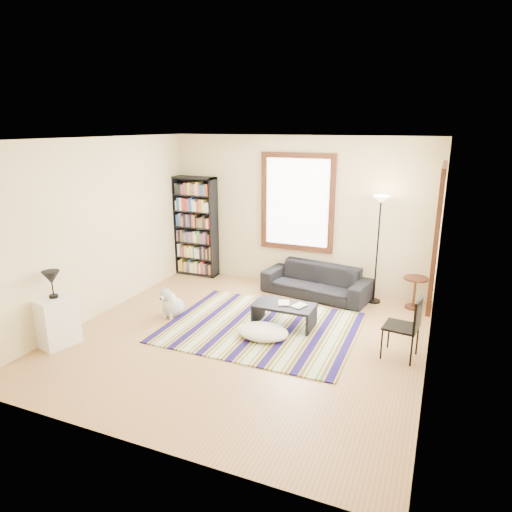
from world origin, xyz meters
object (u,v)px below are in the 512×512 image
at_px(folding_chair, 401,327).
at_px(sofa, 316,281).
at_px(floor_lamp, 377,250).
at_px(side_table, 415,293).
at_px(bookshelf, 195,227).
at_px(white_cabinet, 57,321).
at_px(coffee_table, 284,315).
at_px(dog, 173,301).
at_px(floor_cushion, 263,332).

bearing_deg(folding_chair, sofa, 140.17).
distance_m(floor_lamp, side_table, 0.94).
height_order(floor_lamp, folding_chair, floor_lamp).
bearing_deg(side_table, bookshelf, 177.37).
relative_size(bookshelf, white_cabinet, 2.86).
relative_size(coffee_table, folding_chair, 1.05).
relative_size(side_table, dog, 1.04).
relative_size(white_cabinet, dog, 1.35).
bearing_deg(white_cabinet, dog, 71.97).
relative_size(floor_lamp, dog, 3.59).
distance_m(sofa, dog, 2.58).
bearing_deg(bookshelf, side_table, -2.63).
bearing_deg(coffee_table, sofa, 86.41).
bearing_deg(folding_chair, white_cabinet, -154.26).
distance_m(white_cabinet, dog, 1.74).
bearing_deg(sofa, floor_cushion, -87.76).
distance_m(floor_cushion, dog, 1.65).
relative_size(bookshelf, floor_lamp, 1.08).
bearing_deg(floor_lamp, folding_chair, -71.85).
bearing_deg(floor_lamp, white_cabinet, -139.03).
relative_size(bookshelf, side_table, 3.70).
distance_m(bookshelf, coffee_table, 3.16).
bearing_deg(coffee_table, white_cabinet, -147.02).
distance_m(sofa, bookshelf, 2.72).
bearing_deg(dog, bookshelf, 111.66).
bearing_deg(bookshelf, coffee_table, -34.52).
distance_m(sofa, side_table, 1.68).
height_order(side_table, folding_chair, folding_chair).
bearing_deg(sofa, floor_lamp, 15.10).
relative_size(folding_chair, dog, 1.66).
bearing_deg(dog, side_table, 29.38).
xyz_separation_m(bookshelf, floor_lamp, (3.62, -0.17, -0.07)).
bearing_deg(coffee_table, floor_lamp, 54.65).
bearing_deg(folding_chair, bookshelf, 161.84).
relative_size(coffee_table, side_table, 1.67).
bearing_deg(coffee_table, side_table, 40.92).
relative_size(sofa, coffee_table, 2.12).
bearing_deg(bookshelf, floor_cushion, -43.23).
bearing_deg(side_table, floor_lamp, 177.67).
relative_size(bookshelf, folding_chair, 2.33).
relative_size(floor_cushion, side_table, 1.41).
xyz_separation_m(coffee_table, white_cabinet, (-2.73, -1.77, 0.17)).
bearing_deg(floor_cushion, white_cabinet, -153.52).
relative_size(bookshelf, dog, 3.86).
relative_size(floor_lamp, side_table, 3.44).
bearing_deg(sofa, bookshelf, -176.43).
bearing_deg(bookshelf, sofa, -5.91).
distance_m(bookshelf, floor_cushion, 3.37).
relative_size(side_table, folding_chair, 0.63).
bearing_deg(floor_cushion, dog, 173.78).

